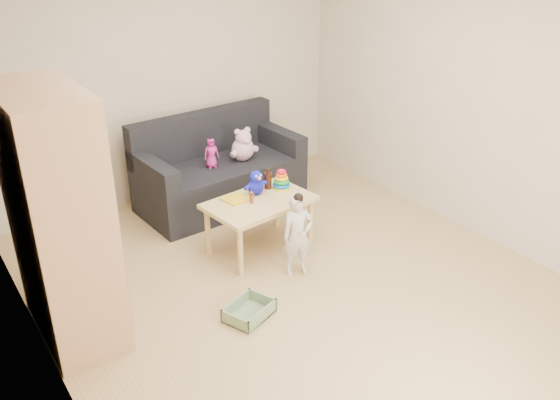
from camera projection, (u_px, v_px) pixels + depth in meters
room at (293, 137)px, 4.57m from camera, size 4.50×4.50×4.50m
wardrobe at (59, 219)px, 4.14m from camera, size 0.52×1.04×1.86m
sofa at (221, 183)px, 6.38m from camera, size 1.77×0.96×0.48m
play_table at (260, 225)px, 5.50m from camera, size 1.03×0.72×0.51m
storage_bin at (249, 311)px, 4.64m from camera, size 0.45×0.40×0.11m
toddler at (298, 236)px, 5.07m from camera, size 0.31×0.25×0.73m
pink_bear at (243, 147)px, 6.28m from camera, size 0.31×0.28×0.30m
doll at (211, 153)px, 6.09m from camera, size 0.17×0.13×0.31m
ring_stacker at (281, 181)px, 5.60m from camera, size 0.17×0.17×0.19m
brown_bottle at (268, 180)px, 5.60m from camera, size 0.07×0.07×0.20m
blue_plush at (256, 182)px, 5.46m from camera, size 0.23×0.20×0.24m
wooden_figure at (252, 197)px, 5.32m from camera, size 0.05×0.05×0.12m
yellow_book at (236, 199)px, 5.40m from camera, size 0.25×0.25×0.02m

